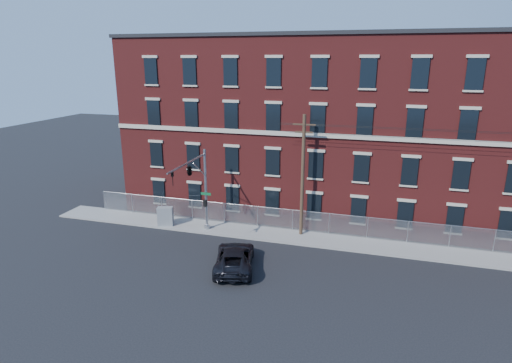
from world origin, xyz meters
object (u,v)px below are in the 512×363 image
(traffic_signal_mast, at_px, (194,177))
(utility_pole_near, at_px, (303,174))
(pickup_truck, at_px, (235,258))
(utility_cabinet, at_px, (165,216))

(traffic_signal_mast, distance_m, utility_pole_near, 8.70)
(pickup_truck, xyz_separation_m, utility_cabinet, (-8.34, 5.57, 0.17))
(utility_pole_near, distance_m, utility_cabinet, 12.67)
(traffic_signal_mast, distance_m, utility_cabinet, 6.18)
(traffic_signal_mast, bearing_deg, utility_cabinet, 152.03)
(traffic_signal_mast, bearing_deg, utility_pole_near, 23.14)
(traffic_signal_mast, xyz_separation_m, utility_pole_near, (8.00, 3.42, -0.05))
(utility_cabinet, bearing_deg, utility_pole_near, -9.88)
(utility_pole_near, relative_size, pickup_truck, 1.78)
(utility_cabinet, bearing_deg, pickup_truck, -50.40)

